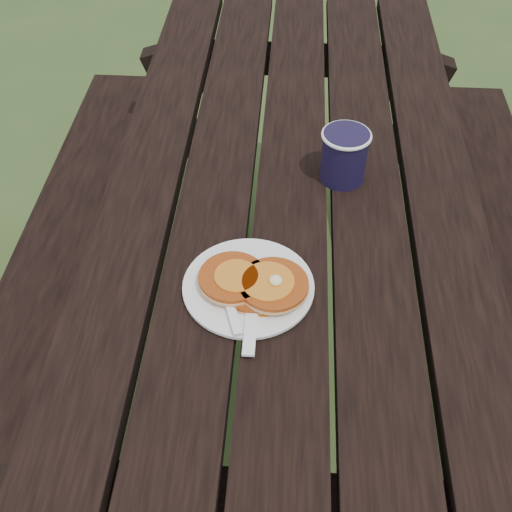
# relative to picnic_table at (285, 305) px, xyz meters

# --- Properties ---
(ground) EXTENTS (60.00, 60.00, 0.00)m
(ground) POSITION_rel_picnic_table_xyz_m (0.00, 0.00, -0.37)
(ground) COLOR #30441D
(ground) RESTS_ON ground
(picnic_table) EXTENTS (1.36, 1.80, 0.75)m
(picnic_table) POSITION_rel_picnic_table_xyz_m (0.00, 0.00, 0.00)
(picnic_table) COLOR black
(picnic_table) RESTS_ON ground
(plate) EXTENTS (0.23, 0.23, 0.01)m
(plate) POSITION_rel_picnic_table_xyz_m (-0.07, -0.28, 0.39)
(plate) COLOR white
(plate) RESTS_ON picnic_table
(pancake_stack) EXTENTS (0.19, 0.13, 0.04)m
(pancake_stack) POSITION_rel_picnic_table_xyz_m (-0.06, -0.29, 0.41)
(pancake_stack) COLOR #A84413
(pancake_stack) RESTS_ON plate
(knife) EXTENTS (0.02, 0.18, 0.00)m
(knife) POSITION_rel_picnic_table_xyz_m (-0.06, -0.34, 0.39)
(knife) COLOR white
(knife) RESTS_ON plate
(fork) EXTENTS (0.08, 0.16, 0.01)m
(fork) POSITION_rel_picnic_table_xyz_m (-0.09, -0.34, 0.40)
(fork) COLOR white
(fork) RESTS_ON plate
(coffee_cup) EXTENTS (0.10, 0.10, 0.11)m
(coffee_cup) POSITION_rel_picnic_table_xyz_m (0.10, 0.03, 0.44)
(coffee_cup) COLOR black
(coffee_cup) RESTS_ON picnic_table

